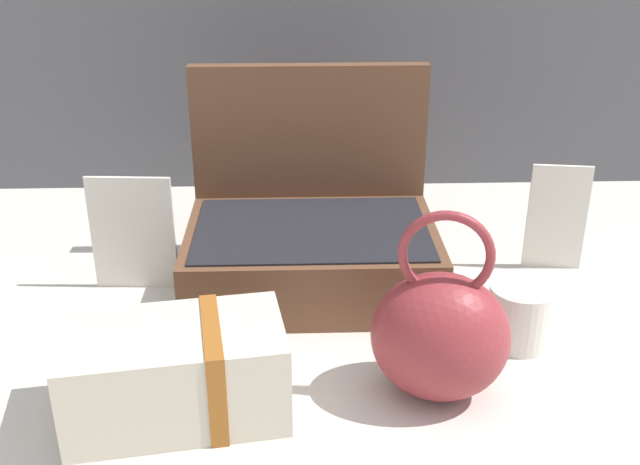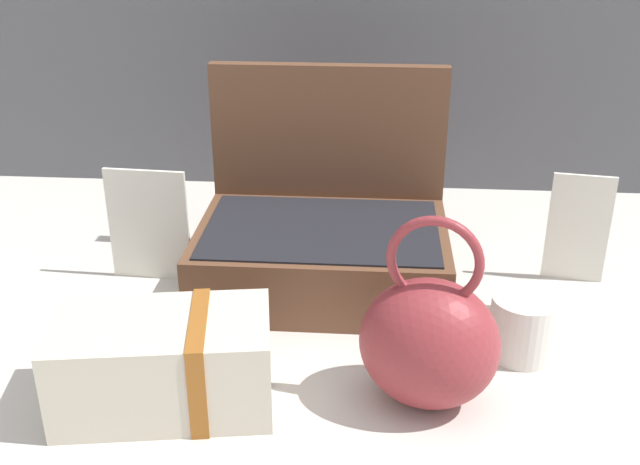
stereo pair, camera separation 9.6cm
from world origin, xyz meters
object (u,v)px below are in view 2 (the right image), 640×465
teal_pouch_handbag (429,341)px  poster_card_right (578,229)px  open_suitcase (323,235)px  coffee_mug (521,327)px  info_card_left (149,225)px  cream_toiletry_bag (167,363)px

teal_pouch_handbag → poster_card_right: (0.24, 0.32, 0.00)m
open_suitcase → coffee_mug: bearing=-35.1°
poster_card_right → teal_pouch_handbag: bearing=-118.1°
info_card_left → poster_card_right: bearing=7.7°
open_suitcase → teal_pouch_handbag: 0.33m
open_suitcase → info_card_left: size_ratio=2.08×
cream_toiletry_bag → coffee_mug: size_ratio=2.21×
cream_toiletry_bag → info_card_left: size_ratio=1.49×
open_suitcase → cream_toiletry_bag: bearing=-116.1°
coffee_mug → info_card_left: bearing=162.0°
open_suitcase → poster_card_right: 0.39m
teal_pouch_handbag → cream_toiletry_bag: 0.30m
coffee_mug → open_suitcase: bearing=144.9°
teal_pouch_handbag → info_card_left: (-0.41, 0.28, 0.01)m
teal_pouch_handbag → cream_toiletry_bag: (-0.30, -0.03, -0.03)m
coffee_mug → info_card_left: (-0.53, 0.17, 0.05)m
teal_pouch_handbag → coffee_mug: size_ratio=1.99×
info_card_left → coffee_mug: bearing=-14.1°
coffee_mug → cream_toiletry_bag: bearing=-162.5°
open_suitcase → info_card_left: 0.27m
open_suitcase → cream_toiletry_bag: (-0.16, -0.32, -0.02)m
cream_toiletry_bag → open_suitcase: bearing=63.9°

